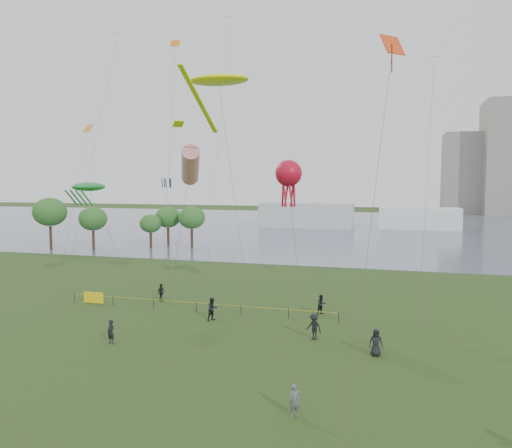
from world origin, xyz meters
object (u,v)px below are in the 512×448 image
(kite_stingray, at_px, (218,81))
(kite_flyer, at_px, (295,401))
(fence, at_px, (132,300))
(kite_octopus, at_px, (289,174))

(kite_stingray, bearing_deg, kite_flyer, -68.43)
(fence, distance_m, kite_octopus, 17.65)
(fence, distance_m, kite_flyer, 24.35)
(kite_flyer, height_order, kite_octopus, kite_octopus)
(fence, height_order, kite_octopus, kite_octopus)
(kite_flyer, xyz_separation_m, kite_octopus, (-4.81, 20.14, 10.85))
(kite_flyer, distance_m, kite_octopus, 23.37)
(fence, xyz_separation_m, kite_flyer, (18.03, -16.36, 0.22))
(fence, xyz_separation_m, kite_octopus, (13.23, 3.77, 11.07))
(kite_stingray, distance_m, kite_octopus, 9.81)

